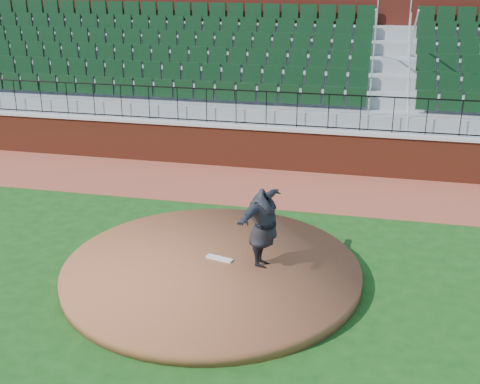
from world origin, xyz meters
name	(u,v)px	position (x,y,z in m)	size (l,w,h in m)	color
ground	(223,281)	(0.00, 0.00, 0.00)	(90.00, 90.00, 0.00)	#144112
warning_track	(271,187)	(0.00, 5.40, 0.01)	(34.00, 3.20, 0.01)	brown
field_wall	(281,149)	(0.00, 7.00, 0.60)	(34.00, 0.35, 1.20)	maroon
wall_cap	(281,128)	(0.00, 7.00, 1.25)	(34.00, 0.45, 0.10)	#B7B7B7
wall_railing	(282,109)	(0.00, 7.00, 1.80)	(34.00, 0.05, 1.00)	black
seating_stands	(295,75)	(0.00, 9.72, 2.30)	(34.00, 5.10, 4.60)	gray
concourse_wall	(306,50)	(0.00, 12.52, 2.75)	(34.00, 0.50, 5.50)	maroon
pitchers_mound	(212,271)	(-0.26, 0.12, 0.12)	(5.84, 5.84, 0.25)	brown
pitching_rubber	(219,258)	(-0.18, 0.40, 0.27)	(0.55, 0.14, 0.04)	silver
pitcher	(263,228)	(0.71, 0.34, 1.05)	(1.98, 0.54, 1.61)	black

